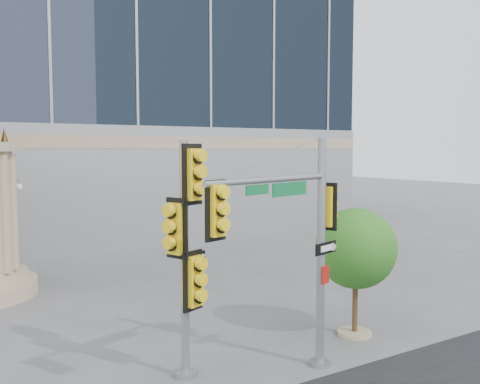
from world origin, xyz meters
TOP-DOWN VIEW (x-y plane):
  - ground at (0.00, 0.00)m, footprint 120.00×120.00m
  - main_signal_pole at (-0.72, -1.75)m, footprint 3.89×1.41m
  - secondary_signal_pole at (-2.67, -0.54)m, footprint 0.95×0.68m
  - street_tree at (2.30, -0.44)m, footprint 2.15×2.10m

SIDE VIEW (x-z plane):
  - ground at x=0.00m, z-range 0.00..0.00m
  - street_tree at x=2.30m, z-range 0.53..3.89m
  - secondary_signal_pole at x=-2.67m, z-range 0.44..5.51m
  - main_signal_pole at x=-0.72m, z-range 0.61..5.75m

